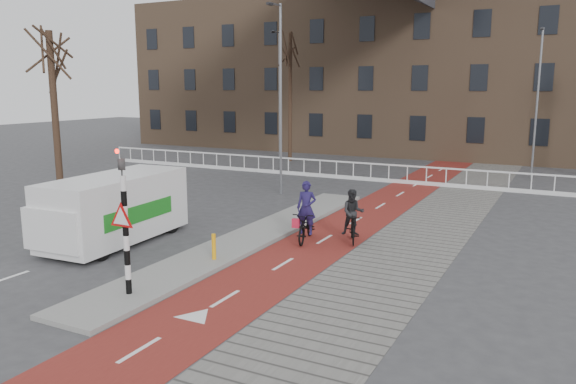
% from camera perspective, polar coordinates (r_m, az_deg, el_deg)
% --- Properties ---
extents(ground, '(120.00, 120.00, 0.00)m').
position_cam_1_polar(ground, '(15.40, -9.04, -8.54)').
color(ground, '#38383A').
rests_on(ground, ground).
extents(bike_lane, '(2.50, 60.00, 0.01)m').
position_cam_1_polar(bike_lane, '(23.39, 8.62, -1.87)').
color(bike_lane, maroon).
rests_on(bike_lane, ground).
extents(sidewalk, '(3.00, 60.00, 0.01)m').
position_cam_1_polar(sidewalk, '(22.69, 15.34, -2.52)').
color(sidewalk, slate).
rests_on(sidewalk, ground).
extents(curb_island, '(1.80, 16.00, 0.12)m').
position_cam_1_polar(curb_island, '(18.94, -3.62, -4.57)').
color(curb_island, gray).
rests_on(curb_island, ground).
extents(traffic_signal, '(0.80, 0.80, 3.68)m').
position_cam_1_polar(traffic_signal, '(13.74, -16.29, -2.56)').
color(traffic_signal, black).
rests_on(traffic_signal, curb_island).
extents(bollard, '(0.12, 0.12, 0.76)m').
position_cam_1_polar(bollard, '(16.35, -7.54, -5.52)').
color(bollard, '#F7A60D').
rests_on(bollard, curb_island).
extents(cyclist_near, '(1.08, 2.03, 2.00)m').
position_cam_1_polar(cyclist_near, '(18.45, 1.87, -2.98)').
color(cyclist_near, black).
rests_on(cyclist_near, bike_lane).
extents(cyclist_far, '(1.05, 1.65, 1.75)m').
position_cam_1_polar(cyclist_far, '(18.41, 6.60, -2.89)').
color(cyclist_far, black).
rests_on(cyclist_far, bike_lane).
extents(van, '(2.35, 5.25, 2.21)m').
position_cam_1_polar(van, '(19.05, -17.13, -1.53)').
color(van, silver).
rests_on(van, ground).
extents(railing, '(28.00, 0.10, 0.99)m').
position_cam_1_polar(railing, '(32.13, 1.63, 2.20)').
color(railing, silver).
rests_on(railing, ground).
extents(townhouse_row, '(46.00, 10.00, 15.90)m').
position_cam_1_polar(townhouse_row, '(45.31, 12.52, 13.94)').
color(townhouse_row, '#7F6047').
rests_on(townhouse_row, ground).
extents(tree_left, '(0.30, 0.30, 7.37)m').
position_cam_1_polar(tree_left, '(26.56, -22.57, 6.95)').
color(tree_left, black).
rests_on(tree_left, ground).
extents(tree_mid, '(0.27, 0.27, 8.53)m').
position_cam_1_polar(tree_mid, '(38.26, 0.21, 9.52)').
color(tree_mid, black).
rests_on(tree_mid, ground).
extents(streetlight_near, '(0.12, 0.12, 8.71)m').
position_cam_1_polar(streetlight_near, '(26.30, -0.74, 9.19)').
color(streetlight_near, slate).
rests_on(streetlight_near, ground).
extents(streetlight_left, '(0.12, 0.12, 8.75)m').
position_cam_1_polar(streetlight_left, '(39.54, -0.86, 9.71)').
color(streetlight_left, slate).
rests_on(streetlight_left, ground).
extents(streetlight_right, '(0.12, 0.12, 8.11)m').
position_cam_1_polar(streetlight_right, '(33.66, 23.96, 8.10)').
color(streetlight_right, slate).
rests_on(streetlight_right, ground).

